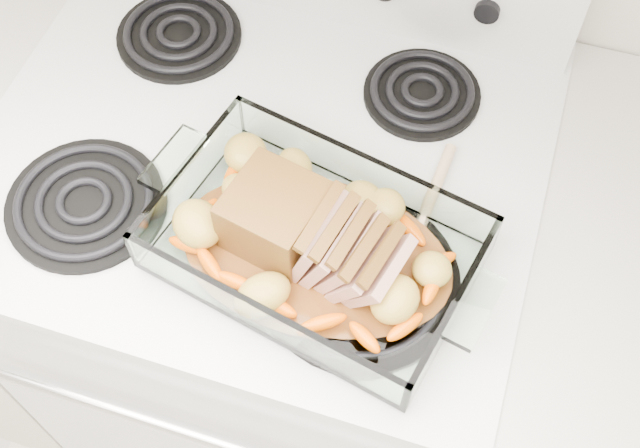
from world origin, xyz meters
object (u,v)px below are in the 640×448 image
(pork_roast, at_px, (298,232))
(counter_right, at_px, (633,400))
(electric_range, at_px, (277,293))
(baking_dish, at_px, (315,249))

(pork_roast, bearing_deg, counter_right, -6.34)
(electric_range, height_order, pork_roast, electric_range)
(counter_right, height_order, pork_roast, pork_roast)
(baking_dish, bearing_deg, counter_right, 27.38)
(electric_range, distance_m, pork_roast, 0.54)
(electric_range, distance_m, baking_dish, 0.52)
(counter_right, bearing_deg, electric_range, 179.90)
(electric_range, distance_m, counter_right, 0.67)
(electric_range, height_order, baking_dish, electric_range)
(electric_range, height_order, counter_right, electric_range)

